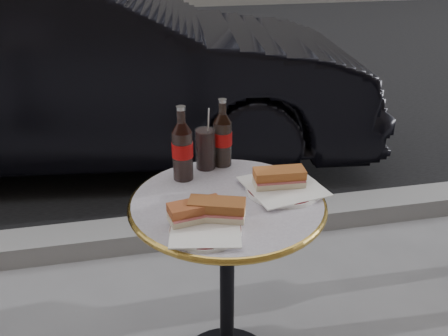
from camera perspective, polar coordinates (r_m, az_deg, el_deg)
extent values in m
cube|color=black|center=(6.51, -9.37, 12.41)|extent=(40.00, 8.00, 0.00)
cube|color=gray|center=(2.68, -3.83, -6.97)|extent=(40.00, 0.20, 0.12)
cylinder|color=white|center=(1.41, -2.13, -7.15)|extent=(0.26, 0.26, 0.01)
cylinder|color=white|center=(1.63, 6.75, -2.33)|extent=(0.25, 0.25, 0.01)
cube|color=#9D4C28|center=(1.43, -3.30, -5.06)|extent=(0.16, 0.10, 0.05)
cube|color=brown|center=(1.43, -0.82, -4.86)|extent=(0.18, 0.12, 0.06)
cube|color=#B6632E|center=(1.61, 6.32, -1.19)|extent=(0.17, 0.09, 0.06)
cylinder|color=black|center=(1.74, -2.13, 2.22)|extent=(0.09, 0.09, 0.15)
imported|color=black|center=(3.53, -16.25, 10.85)|extent=(1.80, 4.03, 1.28)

